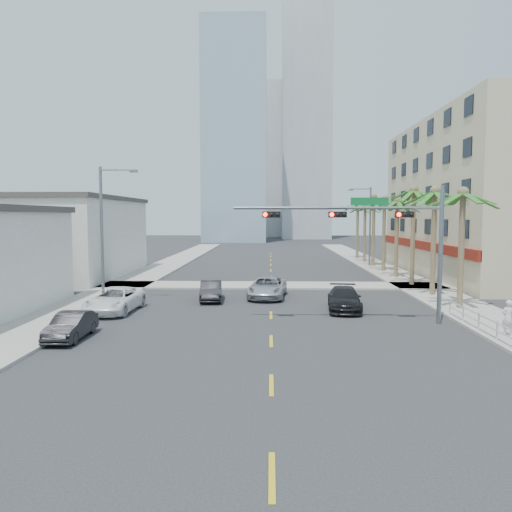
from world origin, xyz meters
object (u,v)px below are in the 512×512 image
(car_lane_left, at_px, (211,291))
(pedestrian, at_px, (508,318))
(car_parked_mid, at_px, (71,326))
(car_lane_right, at_px, (344,299))
(car_parked_far, at_px, (115,300))
(traffic_signal_mast, at_px, (380,229))
(car_lane_center, at_px, (267,287))

(car_lane_left, xyz_separation_m, pedestrian, (15.25, -10.18, 0.32))
(car_parked_mid, height_order, car_lane_right, car_lane_right)
(car_parked_far, height_order, pedestrian, pedestrian)
(car_parked_far, height_order, car_lane_right, car_parked_far)
(car_parked_mid, xyz_separation_m, pedestrian, (20.56, 0.72, 0.37))
(traffic_signal_mast, distance_m, car_lane_center, 11.15)
(car_lane_left, xyz_separation_m, car_lane_right, (8.59, -3.30, 0.03))
(car_lane_center, xyz_separation_m, car_lane_right, (4.74, -4.56, -0.03))
(traffic_signal_mast, distance_m, car_lane_left, 12.92)
(traffic_signal_mast, relative_size, car_lane_right, 2.30)
(car_lane_right, relative_size, pedestrian, 2.85)
(car_lane_center, bearing_deg, car_parked_far, -142.87)
(car_parked_mid, relative_size, car_lane_left, 0.94)
(car_lane_left, bearing_deg, car_lane_center, 12.70)
(car_parked_mid, relative_size, car_lane_right, 0.79)
(car_parked_mid, bearing_deg, car_lane_right, 28.36)
(car_parked_far, distance_m, car_lane_center, 10.70)
(traffic_signal_mast, bearing_deg, car_lane_right, 108.95)
(pedestrian, bearing_deg, traffic_signal_mast, -38.45)
(traffic_signal_mast, bearing_deg, car_lane_left, 144.44)
(traffic_signal_mast, bearing_deg, pedestrian, -30.14)
(traffic_signal_mast, xyz_separation_m, car_lane_right, (-1.29, 3.76, -4.36))
(traffic_signal_mast, relative_size, pedestrian, 6.55)
(traffic_signal_mast, height_order, car_lane_left, traffic_signal_mast)
(car_lane_right, bearing_deg, car_lane_center, 141.47)
(car_lane_center, bearing_deg, car_lane_right, -37.98)
(car_lane_left, relative_size, pedestrian, 2.41)
(traffic_signal_mast, bearing_deg, car_lane_center, 125.94)
(car_lane_right, distance_m, pedestrian, 9.58)
(car_lane_right, bearing_deg, car_parked_far, -170.59)
(traffic_signal_mast, distance_m, pedestrian, 7.42)
(car_parked_far, height_order, car_lane_left, car_parked_far)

